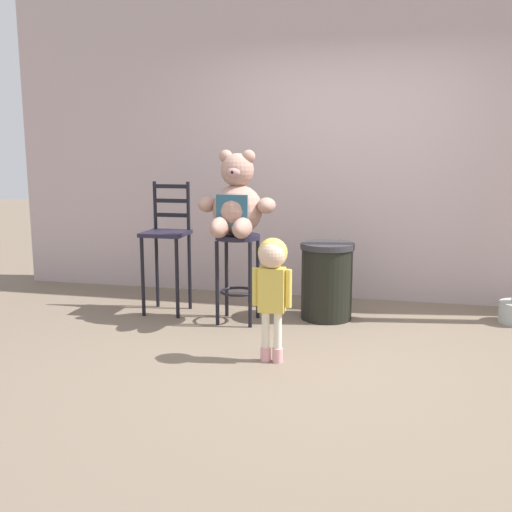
{
  "coord_description": "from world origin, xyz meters",
  "views": [
    {
      "loc": [
        0.42,
        -3.93,
        1.44
      ],
      "look_at": [
        -0.61,
        0.44,
        0.64
      ],
      "focal_mm": 41.13,
      "sensor_mm": 36.0,
      "label": 1
    }
  ],
  "objects_px": {
    "child_walking": "(272,273)",
    "bar_stool_with_teddy": "(238,260)",
    "bar_chair_empty": "(167,240)",
    "trash_bin": "(327,281)",
    "teddy_bear": "(236,204)"
  },
  "relations": [
    {
      "from": "teddy_bear",
      "to": "child_walking",
      "type": "distance_m",
      "value": 1.05
    },
    {
      "from": "child_walking",
      "to": "trash_bin",
      "type": "relative_size",
      "value": 1.3
    },
    {
      "from": "trash_bin",
      "to": "bar_chair_empty",
      "type": "xyz_separation_m",
      "value": [
        -1.43,
        -0.1,
        0.32
      ]
    },
    {
      "from": "child_walking",
      "to": "teddy_bear",
      "type": "bearing_deg",
      "value": 144.98
    },
    {
      "from": "teddy_bear",
      "to": "trash_bin",
      "type": "height_order",
      "value": "teddy_bear"
    },
    {
      "from": "child_walking",
      "to": "bar_stool_with_teddy",
      "type": "bearing_deg",
      "value": 144.07
    },
    {
      "from": "trash_bin",
      "to": "bar_chair_empty",
      "type": "distance_m",
      "value": 1.47
    },
    {
      "from": "teddy_bear",
      "to": "child_walking",
      "type": "xyz_separation_m",
      "value": [
        0.48,
        -0.85,
        -0.39
      ]
    },
    {
      "from": "teddy_bear",
      "to": "child_walking",
      "type": "relative_size",
      "value": 0.81
    },
    {
      "from": "child_walking",
      "to": "bar_chair_empty",
      "type": "xyz_separation_m",
      "value": [
        -1.18,
        1.06,
        0.03
      ]
    },
    {
      "from": "trash_bin",
      "to": "bar_chair_empty",
      "type": "relative_size",
      "value": 0.57
    },
    {
      "from": "teddy_bear",
      "to": "bar_chair_empty",
      "type": "height_order",
      "value": "teddy_bear"
    },
    {
      "from": "bar_stool_with_teddy",
      "to": "bar_chair_empty",
      "type": "distance_m",
      "value": 0.73
    },
    {
      "from": "bar_chair_empty",
      "to": "child_walking",
      "type": "bearing_deg",
      "value": -41.77
    },
    {
      "from": "bar_chair_empty",
      "to": "trash_bin",
      "type": "bearing_deg",
      "value": 4.06
    }
  ]
}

